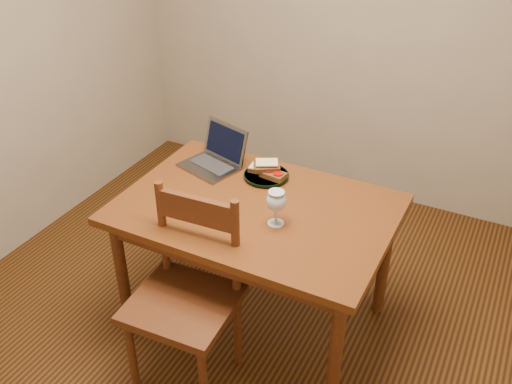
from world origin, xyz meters
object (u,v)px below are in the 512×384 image
at_px(table, 256,220).
at_px(laptop, 216,155).
at_px(chair, 185,290).
at_px(plate, 266,176).
at_px(milk_glass, 276,208).

bearing_deg(table, laptop, 144.75).
distance_m(table, chair, 0.50).
bearing_deg(plate, chair, -93.39).
bearing_deg(chair, plate, 83.33).
bearing_deg(milk_glass, plate, 122.34).
xyz_separation_m(table, chair, (-0.12, -0.47, -0.13)).
distance_m(table, plate, 0.29).
bearing_deg(laptop, milk_glass, -17.62).
distance_m(plate, milk_glass, 0.42).
bearing_deg(laptop, plate, 15.92).
bearing_deg(chair, laptop, 106.00).
distance_m(table, laptop, 0.48).
relative_size(table, chair, 2.66).
xyz_separation_m(plate, milk_glass, (0.22, -0.35, 0.08)).
distance_m(chair, plate, 0.76).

